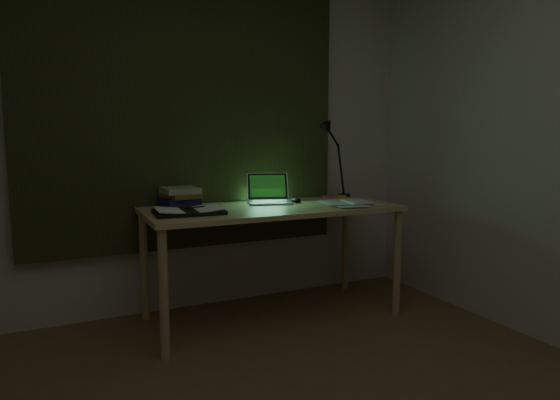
{
  "coord_description": "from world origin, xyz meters",
  "views": [
    {
      "loc": [
        -0.81,
        -1.25,
        1.19
      ],
      "look_at": [
        0.45,
        1.43,
        0.82
      ],
      "focal_mm": 30.0,
      "sensor_mm": 36.0,
      "label": 1
    }
  ],
  "objects_px": {
    "open_textbook": "(189,211)",
    "loose_papers": "(349,203)",
    "book_stack": "(181,197)",
    "desk": "(272,262)",
    "desk_lamp": "(344,162)",
    "laptop": "(270,188)"
  },
  "relations": [
    {
      "from": "open_textbook",
      "to": "loose_papers",
      "type": "distance_m",
      "value": 1.11
    },
    {
      "from": "book_stack",
      "to": "loose_papers",
      "type": "xyz_separation_m",
      "value": [
        1.09,
        -0.34,
        -0.06
      ]
    },
    {
      "from": "desk",
      "to": "desk_lamp",
      "type": "height_order",
      "value": "desk_lamp"
    },
    {
      "from": "open_textbook",
      "to": "desk_lamp",
      "type": "distance_m",
      "value": 1.4
    },
    {
      "from": "desk",
      "to": "open_textbook",
      "type": "xyz_separation_m",
      "value": [
        -0.58,
        -0.06,
        0.4
      ]
    },
    {
      "from": "laptop",
      "to": "open_textbook",
      "type": "distance_m",
      "value": 0.67
    },
    {
      "from": "loose_papers",
      "to": "book_stack",
      "type": "bearing_deg",
      "value": 162.91
    },
    {
      "from": "laptop",
      "to": "desk_lamp",
      "type": "bearing_deg",
      "value": 27.84
    },
    {
      "from": "desk",
      "to": "book_stack",
      "type": "bearing_deg",
      "value": 158.93
    },
    {
      "from": "desk",
      "to": "loose_papers",
      "type": "relative_size",
      "value": 4.58
    },
    {
      "from": "laptop",
      "to": "desk_lamp",
      "type": "height_order",
      "value": "desk_lamp"
    },
    {
      "from": "open_textbook",
      "to": "desk_lamp",
      "type": "relative_size",
      "value": 0.74
    },
    {
      "from": "desk",
      "to": "laptop",
      "type": "distance_m",
      "value": 0.51
    },
    {
      "from": "desk",
      "to": "laptop",
      "type": "xyz_separation_m",
      "value": [
        0.05,
        0.15,
        0.49
      ]
    },
    {
      "from": "open_textbook",
      "to": "book_stack",
      "type": "relative_size",
      "value": 1.56
    },
    {
      "from": "open_textbook",
      "to": "desk_lamp",
      "type": "height_order",
      "value": "desk_lamp"
    },
    {
      "from": "desk",
      "to": "laptop",
      "type": "bearing_deg",
      "value": 71.39
    },
    {
      "from": "desk",
      "to": "book_stack",
      "type": "height_order",
      "value": "book_stack"
    },
    {
      "from": "open_textbook",
      "to": "laptop",
      "type": "bearing_deg",
      "value": 21.86
    },
    {
      "from": "laptop",
      "to": "open_textbook",
      "type": "relative_size",
      "value": 0.83
    },
    {
      "from": "book_stack",
      "to": "desk_lamp",
      "type": "distance_m",
      "value": 1.33
    },
    {
      "from": "desk_lamp",
      "to": "laptop",
      "type": "bearing_deg",
      "value": -172.24
    }
  ]
}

